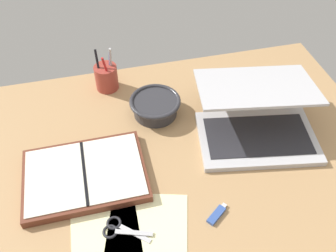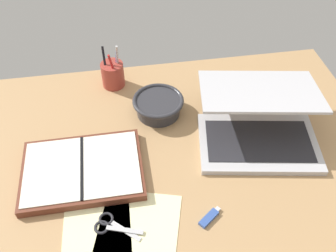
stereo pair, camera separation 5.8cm
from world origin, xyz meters
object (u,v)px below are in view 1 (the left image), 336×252
object	(u,v)px
pen_cup	(106,77)
planner	(85,175)
scissors	(117,229)
laptop	(257,120)
bowl	(155,106)

from	to	relation	value
pen_cup	planner	world-z (taller)	pen_cup
planner	scissors	size ratio (longest dim) A/B	2.72
pen_cup	planner	size ratio (longest dim) A/B	0.49
pen_cup	scissors	size ratio (longest dim) A/B	1.34
laptop	pen_cup	bearing A→B (deg)	152.06
bowl	planner	distance (cm)	32.36
planner	scissors	world-z (taller)	planner
laptop	pen_cup	xyz separation A→B (cm)	(-41.80, 32.29, -0.59)
laptop	bowl	distance (cm)	32.31
pen_cup	planner	bearing A→B (deg)	-106.36
planner	scissors	bearing A→B (deg)	-70.25
bowl	planner	size ratio (longest dim) A/B	0.49
laptop	scissors	world-z (taller)	laptop
laptop	planner	size ratio (longest dim) A/B	1.20
bowl	laptop	bearing A→B (deg)	-28.69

